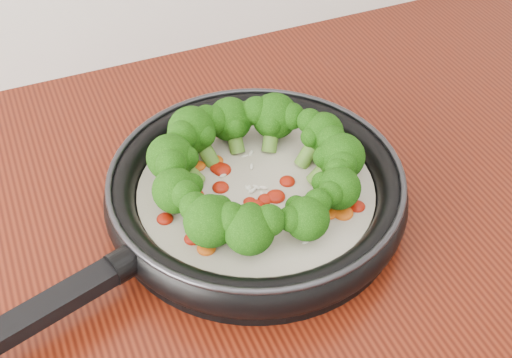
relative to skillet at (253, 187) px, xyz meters
name	(u,v)px	position (x,y,z in m)	size (l,w,h in m)	color
skillet	(253,187)	(0.00, 0.00, 0.00)	(0.57, 0.43, 0.10)	black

